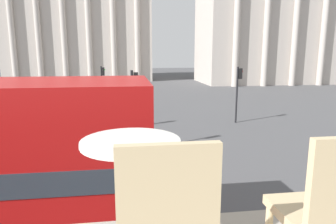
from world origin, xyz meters
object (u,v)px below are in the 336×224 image
plaza_building_right (302,15)px  pedestrian_blue (146,110)px  cafe_chair_1 (331,213)px  traffic_light_far (103,80)px  plaza_building_left (80,9)px  pedestrian_white (72,88)px  traffic_light_near (134,99)px  traffic_light_mid (238,87)px  cafe_dining_table (131,170)px  cafe_chair_0 (165,224)px

plaza_building_right → pedestrian_blue: 40.73m
cafe_chair_1 → traffic_light_far: bearing=101.1°
plaza_building_left → pedestrian_white: bearing=-85.3°
pedestrian_white → pedestrian_blue: bearing=-160.8°
pedestrian_blue → traffic_light_near: bearing=178.6°
traffic_light_mid → pedestrian_white: 19.90m
cafe_dining_table → traffic_light_near: (0.30, 12.15, -1.37)m
cafe_chair_1 → plaza_building_right: 54.60m
cafe_chair_0 → pedestrian_blue: (1.04, 18.13, -2.88)m
plaza_building_left → traffic_light_near: (8.12, -42.68, -9.93)m
plaza_building_right → pedestrian_blue: bearing=-134.2°
cafe_chair_1 → pedestrian_blue: 18.37m
traffic_light_mid → pedestrian_white: bearing=132.2°
plaza_building_right → traffic_light_mid: size_ratio=8.93×
traffic_light_far → plaza_building_right: bearing=33.6°
traffic_light_near → pedestrian_white: bearing=107.3°
plaza_building_left → traffic_light_mid: 41.60m
pedestrian_white → plaza_building_right: bearing=-75.2°
traffic_light_near → pedestrian_white: 20.98m
plaza_building_left → pedestrian_white: plaza_building_left is taller
plaza_building_left → plaza_building_right: 37.66m
cafe_dining_table → cafe_chair_0: 0.60m
cafe_chair_0 → cafe_chair_1: (0.77, -0.01, 0.00)m
plaza_building_left → traffic_light_mid: (15.21, -37.41, -9.99)m
cafe_chair_0 → pedestrian_blue: size_ratio=0.52×
plaza_building_right → traffic_light_far: bearing=-146.4°
plaza_building_left → traffic_light_far: size_ratio=7.02×
cafe_chair_1 → traffic_light_mid: bearing=74.6°
cafe_chair_1 → traffic_light_far: (-3.04, 25.92, -1.55)m
traffic_light_mid → pedestrian_white: (-13.32, 14.70, -1.53)m
cafe_dining_table → traffic_light_mid: 18.98m
cafe_dining_table → cafe_chair_1: size_ratio=0.80×
pedestrian_blue → cafe_dining_table: bearing=-176.0°
cafe_dining_table → traffic_light_near: size_ratio=0.19×
plaza_building_right → traffic_light_mid: 36.54m
traffic_light_far → pedestrian_white: 7.91m
cafe_dining_table → cafe_chair_0: cafe_chair_0 is taller
plaza_building_left → pedestrian_white: size_ratio=15.22×
cafe_dining_table → traffic_light_mid: (7.38, 17.42, -1.43)m
cafe_dining_table → plaza_building_right: size_ratio=0.02×
traffic_light_far → pedestrian_white: size_ratio=2.17×
cafe_chair_0 → pedestrian_blue: cafe_chair_0 is taller
plaza_building_left → traffic_light_near: plaza_building_left is taller
plaza_building_right → traffic_light_near: (-28.42, -33.70, -8.41)m
traffic_light_near → pedestrian_white: traffic_light_near is taller
plaza_building_right → pedestrian_white: plaza_building_right is taller
cafe_chair_0 → traffic_light_mid: 19.46m
cafe_dining_table → plaza_building_right: plaza_building_right is taller
cafe_chair_0 → plaza_building_left: size_ratio=0.04×
traffic_light_mid → pedestrian_white: size_ratio=2.30×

